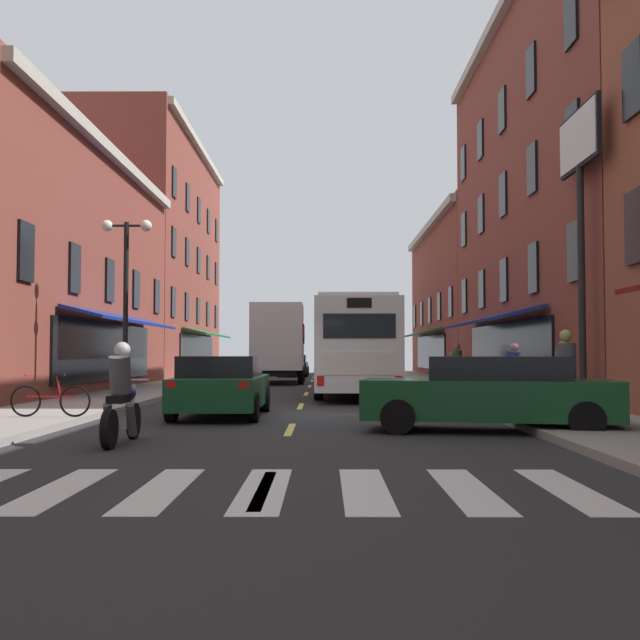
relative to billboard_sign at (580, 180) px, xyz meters
name	(u,v)px	position (x,y,z in m)	size (l,w,h in m)	color
ground_plane	(297,417)	(-7.05, -0.57, -5.85)	(34.80, 80.00, 0.10)	#28282B
lane_centre_dashes	(296,416)	(-7.05, -0.82, -5.79)	(0.14, 73.90, 0.01)	#DBCC4C
crosswalk_near	(263,489)	(-7.05, -10.57, -5.79)	(7.10, 2.80, 0.01)	silver
sidewalk_left	(51,412)	(-12.95, -0.57, -5.73)	(3.00, 80.00, 0.14)	gray
sidewalk_right	(543,412)	(-1.15, -0.57, -5.73)	(3.00, 80.00, 0.14)	gray
billboard_sign	(580,180)	(0.00, 0.00, 0.00)	(0.40, 2.78, 7.45)	black
transit_bus	(353,347)	(-5.37, 8.29, -4.09)	(2.69, 11.34, 3.26)	white
box_truck	(279,343)	(-8.62, 19.03, -3.82)	(2.55, 7.47, 3.80)	black
sedan_near	(294,365)	(-8.35, 29.79, -5.10)	(1.89, 4.60, 1.38)	black
sedan_mid	(222,386)	(-8.78, -1.13, -5.08)	(2.00, 4.35, 1.41)	#144723
sedan_far	(491,393)	(-3.25, -4.47, -5.07)	(4.91, 2.60, 1.41)	#144723
motorcycle_rider	(122,400)	(-9.68, -6.48, -5.09)	(0.62, 2.07, 1.66)	black
bicycle_near	(51,400)	(-12.14, -2.85, -5.30)	(1.71, 0.48, 0.91)	black
pedestrian_near	(457,363)	(-0.81, 13.23, -4.75)	(0.52, 0.46, 1.71)	maroon
pedestrian_mid	(566,376)	(-1.87, -4.62, -4.74)	(0.36, 0.36, 1.78)	#33663F
pedestrian_far	(562,372)	(-0.20, 0.96, -4.81)	(0.36, 0.36, 1.65)	black
pedestrian_rear	(515,375)	(-1.80, -0.45, -4.85)	(0.36, 0.36, 1.59)	#4C4C51
street_lamp_twin	(126,300)	(-11.95, 2.35, -2.84)	(1.42, 0.32, 5.08)	black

